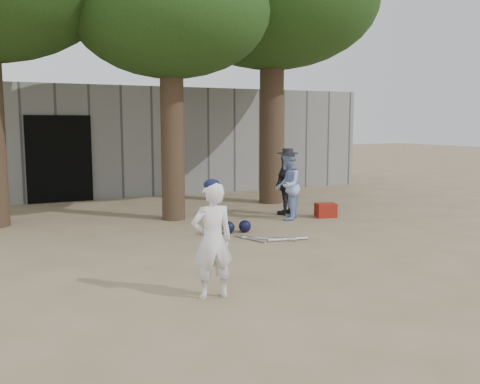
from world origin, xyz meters
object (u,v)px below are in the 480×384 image
boy_player (212,241)px  spectator_blue (287,186)px  red_bag (326,210)px  spectator_dark (286,184)px

boy_player → spectator_blue: 5.21m
boy_player → red_bag: size_ratio=3.20×
spectator_dark → red_bag: size_ratio=3.23×
boy_player → spectator_dark: 5.80m
boy_player → spectator_blue: bearing=-126.0°
spectator_dark → red_bag: bearing=103.7°
spectator_blue → spectator_dark: size_ratio=1.04×
red_bag → spectator_blue: bearing=171.9°
spectator_blue → red_bag: spectator_blue is taller
spectator_dark → boy_player: bearing=22.1°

